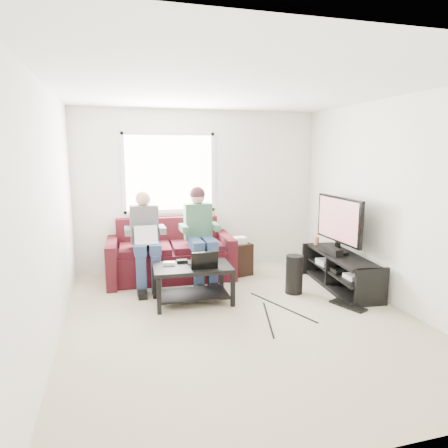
{
  "coord_description": "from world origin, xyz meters",
  "views": [
    {
      "loc": [
        -1.38,
        -4.2,
        1.93
      ],
      "look_at": [
        -0.04,
        0.6,
        1.03
      ],
      "focal_mm": 32.0,
      "sensor_mm": 36.0,
      "label": 1
    }
  ],
  "objects_px": {
    "sofa": "(171,256)",
    "tv_stand": "(340,273)",
    "coffee_table": "(192,275)",
    "tv": "(339,221)",
    "subwoofer": "(294,274)",
    "end_table": "(239,258)"
  },
  "relations": [
    {
      "from": "sofa",
      "to": "tv_stand",
      "type": "xyz_separation_m",
      "value": [
        2.27,
        -1.17,
        -0.11
      ]
    },
    {
      "from": "coffee_table",
      "to": "tv",
      "type": "distance_m",
      "value": 2.23
    },
    {
      "from": "sofa",
      "to": "subwoofer",
      "type": "bearing_deg",
      "value": -37.68
    },
    {
      "from": "tv_stand",
      "to": "subwoofer",
      "type": "relative_size",
      "value": 2.89
    },
    {
      "from": "subwoofer",
      "to": "end_table",
      "type": "xyz_separation_m",
      "value": [
        -0.47,
        1.03,
        0.01
      ]
    },
    {
      "from": "tv",
      "to": "end_table",
      "type": "height_order",
      "value": "tv"
    },
    {
      "from": "sofa",
      "to": "subwoofer",
      "type": "relative_size",
      "value": 3.65
    },
    {
      "from": "subwoofer",
      "to": "end_table",
      "type": "height_order",
      "value": "end_table"
    },
    {
      "from": "tv_stand",
      "to": "end_table",
      "type": "relative_size",
      "value": 2.53
    },
    {
      "from": "coffee_table",
      "to": "subwoofer",
      "type": "relative_size",
      "value": 1.9
    },
    {
      "from": "tv",
      "to": "subwoofer",
      "type": "bearing_deg",
      "value": -170.65
    },
    {
      "from": "coffee_table",
      "to": "tv_stand",
      "type": "distance_m",
      "value": 2.15
    },
    {
      "from": "tv_stand",
      "to": "subwoofer",
      "type": "bearing_deg",
      "value": -178.46
    },
    {
      "from": "tv_stand",
      "to": "subwoofer",
      "type": "xyz_separation_m",
      "value": [
        -0.73,
        -0.02,
        0.04
      ]
    },
    {
      "from": "sofa",
      "to": "coffee_table",
      "type": "height_order",
      "value": "sofa"
    },
    {
      "from": "tv_stand",
      "to": "subwoofer",
      "type": "height_order",
      "value": "subwoofer"
    },
    {
      "from": "coffee_table",
      "to": "tv",
      "type": "xyz_separation_m",
      "value": [
        2.15,
        0.09,
        0.59
      ]
    },
    {
      "from": "coffee_table",
      "to": "tv",
      "type": "height_order",
      "value": "tv"
    },
    {
      "from": "tv_stand",
      "to": "tv",
      "type": "xyz_separation_m",
      "value": [
        -0.0,
        0.1,
        0.74
      ]
    },
    {
      "from": "coffee_table",
      "to": "end_table",
      "type": "distance_m",
      "value": 1.38
    },
    {
      "from": "coffee_table",
      "to": "subwoofer",
      "type": "xyz_separation_m",
      "value": [
        1.42,
        -0.03,
        -0.1
      ]
    },
    {
      "from": "coffee_table",
      "to": "sofa",
      "type": "bearing_deg",
      "value": 95.87
    }
  ]
}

